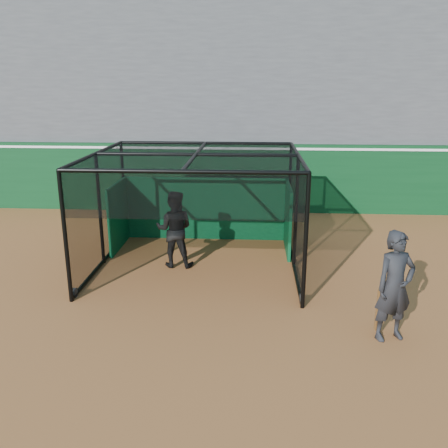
{
  "coord_description": "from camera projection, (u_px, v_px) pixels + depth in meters",
  "views": [
    {
      "loc": [
        0.98,
        -8.69,
        4.6
      ],
      "look_at": [
        0.32,
        2.0,
        1.4
      ],
      "focal_mm": 38.0,
      "sensor_mm": 36.0,
      "label": 1
    }
  ],
  "objects": [
    {
      "name": "ground",
      "position": [
        203.0,
        317.0,
        9.69
      ],
      "size": [
        120.0,
        120.0,
        0.0
      ],
      "primitive_type": "plane",
      "color": "brown",
      "rests_on": "ground"
    },
    {
      "name": "outfield_wall",
      "position": [
        226.0,
        176.0,
        17.45
      ],
      "size": [
        50.0,
        0.5,
        2.5
      ],
      "color": "#0A3818",
      "rests_on": "ground"
    },
    {
      "name": "grandstand",
      "position": [
        231.0,
        86.0,
        20.14
      ],
      "size": [
        50.0,
        7.85,
        8.95
      ],
      "color": "#4C4C4F",
      "rests_on": "ground"
    },
    {
      "name": "batting_cage",
      "position": [
        197.0,
        212.0,
        12.08
      ],
      "size": [
        5.12,
        4.75,
        2.91
      ],
      "color": "black",
      "rests_on": "ground"
    },
    {
      "name": "batter",
      "position": [
        174.0,
        229.0,
        12.15
      ],
      "size": [
        0.98,
        0.77,
        1.99
      ],
      "primitive_type": "imported",
      "rotation": [
        0.0,
        0.0,
        3.12
      ],
      "color": "black",
      "rests_on": "ground"
    },
    {
      "name": "on_deck_player",
      "position": [
        395.0,
        287.0,
        8.61
      ],
      "size": [
        0.89,
        0.73,
        2.1
      ],
      "color": "black",
      "rests_on": "ground"
    }
  ]
}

